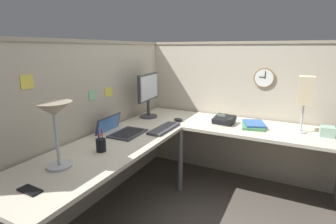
{
  "coord_description": "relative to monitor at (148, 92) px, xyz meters",
  "views": [
    {
      "loc": [
        -2.14,
        -0.85,
        1.51
      ],
      "look_at": [
        0.15,
        0.3,
        0.87
      ],
      "focal_mm": 27.39,
      "sensor_mm": 36.0,
      "label": 1
    }
  ],
  "objects": [
    {
      "name": "tissue_box",
      "position": [
        0.16,
        -1.78,
        -0.25
      ],
      "size": [
        0.12,
        0.12,
        0.09
      ],
      "primitive_type": "cube",
      "color": "#8CAD99",
      "rests_on": "desk"
    },
    {
      "name": "cell_phone",
      "position": [
        -1.66,
        -0.22,
        -0.29
      ],
      "size": [
        0.07,
        0.15,
        0.01
      ],
      "primitive_type": "cube",
      "rotation": [
        0.0,
        0.0,
        -0.05
      ],
      "color": "black",
      "rests_on": "desk"
    },
    {
      "name": "wall_clock",
      "position": [
        0.5,
        -1.17,
        0.17
      ],
      "size": [
        0.04,
        0.22,
        0.22
      ],
      "color": "olive"
    },
    {
      "name": "book_stack",
      "position": [
        0.15,
        -1.15,
        -0.27
      ],
      "size": [
        0.33,
        0.27,
        0.04
      ],
      "color": "#3F7F4C",
      "rests_on": "desk"
    },
    {
      "name": "pinned_note_rightmost",
      "position": [
        -0.7,
        0.18,
        0.06
      ],
      "size": [
        0.08,
        0.0,
        0.09
      ],
      "primitive_type": "cube",
      "color": "#8CCC99"
    },
    {
      "name": "cubicle_wall_right",
      "position": [
        0.55,
        -0.9,
        -0.23
      ],
      "size": [
        0.12,
        2.37,
        1.58
      ],
      "color": "#B7AD99",
      "rests_on": "ground"
    },
    {
      "name": "keyboard",
      "position": [
        -0.34,
        -0.38,
        -0.28
      ],
      "size": [
        0.43,
        0.15,
        0.02
      ],
      "primitive_type": "cube",
      "rotation": [
        0.0,
        0.0,
        -0.03
      ],
      "color": "#38383D",
      "rests_on": "desk"
    },
    {
      "name": "pinned_note_middle",
      "position": [
        -0.47,
        0.18,
        0.06
      ],
      "size": [
        0.11,
        0.0,
        0.09
      ],
      "primitive_type": "cube",
      "color": "#EAD84C"
    },
    {
      "name": "laptop",
      "position": [
        -0.61,
        -0.04,
        -0.27
      ],
      "size": [
        0.35,
        0.39,
        0.22
      ],
      "color": "#38383D",
      "rests_on": "desk"
    },
    {
      "name": "cubicle_wall_back",
      "position": [
        -0.69,
        0.23,
        -0.23
      ],
      "size": [
        2.57,
        0.12,
        1.58
      ],
      "color": "#B7AD99",
      "rests_on": "ground"
    },
    {
      "name": "pinned_note_leftmost",
      "position": [
        -1.32,
        0.18,
        0.26
      ],
      "size": [
        0.09,
        0.0,
        0.1
      ],
      "primitive_type": "cube",
      "color": "#EAD84C"
    },
    {
      "name": "desk_lamp_paper",
      "position": [
        0.18,
        -1.57,
        0.09
      ],
      "size": [
        0.13,
        0.13,
        0.53
      ],
      "color": "#B7BABF",
      "rests_on": "desk"
    },
    {
      "name": "monitor",
      "position": [
        0.0,
        0.0,
        0.0
      ],
      "size": [
        0.46,
        0.2,
        0.5
      ],
      "color": "#38383D",
      "rests_on": "desk"
    },
    {
      "name": "desk",
      "position": [
        -0.47,
        -0.69,
        -0.39
      ],
      "size": [
        2.35,
        2.15,
        0.73
      ],
      "color": "beige",
      "rests_on": "ground"
    },
    {
      "name": "pen_cup",
      "position": [
        -1.03,
        -0.19,
        -0.24
      ],
      "size": [
        0.08,
        0.08,
        0.18
      ],
      "color": "black",
      "rests_on": "desk"
    },
    {
      "name": "ground_plane",
      "position": [
        -0.32,
        -0.64,
        -1.02
      ],
      "size": [
        6.8,
        6.8,
        0.0
      ],
      "primitive_type": "plane",
      "color": "#4C443D"
    },
    {
      "name": "office_phone",
      "position": [
        0.14,
        -0.85,
        -0.26
      ],
      "size": [
        0.21,
        0.23,
        0.11
      ],
      "color": "black",
      "rests_on": "desk"
    },
    {
      "name": "desk_lamp_dome",
      "position": [
        -1.37,
        -0.12,
        0.07
      ],
      "size": [
        0.24,
        0.24,
        0.44
      ],
      "color": "#B7BABF",
      "rests_on": "desk"
    },
    {
      "name": "computer_mouse",
      "position": [
        -0.0,
        -0.38,
        -0.28
      ],
      "size": [
        0.06,
        0.1,
        0.03
      ],
      "primitive_type": "ellipsoid",
      "color": "#232326",
      "rests_on": "desk"
    }
  ]
}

